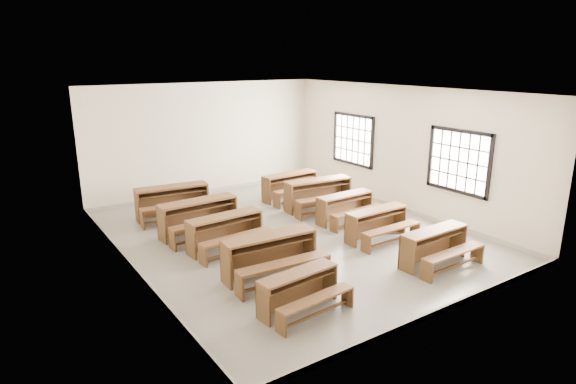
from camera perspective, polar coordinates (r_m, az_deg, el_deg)
room at (r=10.43m, az=0.41°, el=6.13°), size 8.50×8.50×3.20m
desk_set_0 at (r=7.72m, az=1.41°, el=-11.35°), size 1.46×0.85×0.63m
desk_set_1 at (r=8.78m, az=-2.05°, el=-7.21°), size 1.81×1.02×0.79m
desk_set_2 at (r=10.08m, az=-7.33°, el=-4.45°), size 1.68×0.95×0.73m
desk_set_3 at (r=10.96m, az=-10.46°, el=-2.70°), size 1.82×1.00×0.80m
desk_set_4 at (r=12.30m, az=-13.50°, el=-0.86°), size 1.86×1.11×0.80m
desk_set_5 at (r=9.74m, az=17.10°, el=-5.94°), size 1.55×0.82×0.69m
desk_set_6 at (r=10.72m, az=10.59°, el=-3.52°), size 1.53×0.81×0.68m
desk_set_7 at (r=11.76m, az=6.91°, el=-1.63°), size 1.55×0.84×0.69m
desk_set_8 at (r=12.60m, az=3.70°, el=-0.02°), size 1.89×1.14×0.81m
desk_set_9 at (r=13.50m, az=0.33°, el=0.92°), size 1.69×0.93×0.74m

